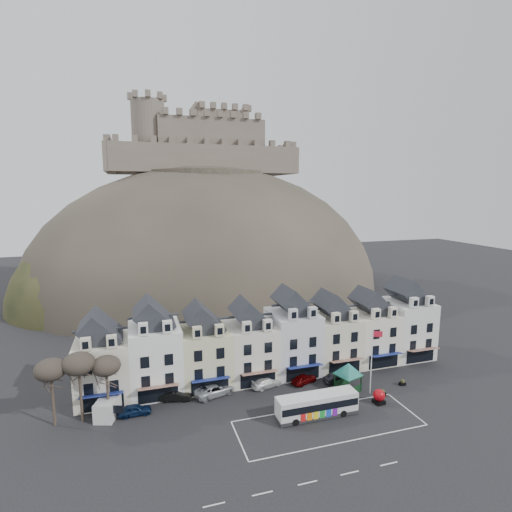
{
  "coord_description": "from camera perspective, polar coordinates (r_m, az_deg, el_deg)",
  "views": [
    {
      "loc": [
        -19.21,
        -37.8,
        27.34
      ],
      "look_at": [
        0.04,
        24.0,
        16.74
      ],
      "focal_mm": 28.0,
      "sensor_mm": 36.0,
      "label": 1
    }
  ],
  "objects": [
    {
      "name": "castle",
      "position": [
        116.14,
        -7.7,
        15.58
      ],
      "size": [
        50.2,
        22.2,
        22.0
      ],
      "color": "#655A4D",
      "rests_on": "ground"
    },
    {
      "name": "planter_east",
      "position": [
        63.0,
        20.19,
        -16.58
      ],
      "size": [
        0.94,
        0.64,
        0.91
      ],
      "rotation": [
        0.0,
        0.0,
        -0.08
      ],
      "color": "black",
      "rests_on": "ground"
    },
    {
      "name": "planter_west",
      "position": [
        59.37,
        17.62,
        -18.1
      ],
      "size": [
        1.0,
        0.7,
        0.91
      ],
      "rotation": [
        0.0,
        0.0,
        -0.29
      ],
      "color": "black",
      "rests_on": "ground"
    },
    {
      "name": "bus_shelter",
      "position": [
        58.51,
        13.05,
        -15.48
      ],
      "size": [
        5.92,
        5.92,
        3.93
      ],
      "rotation": [
        0.0,
        0.0,
        0.3
      ],
      "color": "#113318",
      "rests_on": "ground"
    },
    {
      "name": "car_white",
      "position": [
        59.01,
        1.52,
        -17.56
      ],
      "size": [
        4.95,
        3.03,
        1.34
      ],
      "primitive_type": "imported",
      "rotation": [
        0.0,
        0.0,
        1.84
      ],
      "color": "white",
      "rests_on": "ground"
    },
    {
      "name": "townhouse_terrace",
      "position": [
        61.25,
        2.38,
        -11.79
      ],
      "size": [
        54.4,
        9.35,
        11.8
      ],
      "color": "beige",
      "rests_on": "ground"
    },
    {
      "name": "car_navy",
      "position": [
        54.72,
        -16.95,
        -20.28
      ],
      "size": [
        4.02,
        1.68,
        1.36
      ],
      "primitive_type": "imported",
      "rotation": [
        0.0,
        0.0,
        1.59
      ],
      "color": "#0C1C3C",
      "rests_on": "ground"
    },
    {
      "name": "castle_hill",
      "position": [
        112.05,
        -6.28,
        -4.82
      ],
      "size": [
        100.0,
        76.0,
        68.0
      ],
      "color": "#343028",
      "rests_on": "ground"
    },
    {
      "name": "car_black",
      "position": [
        56.66,
        -11.41,
        -18.96
      ],
      "size": [
        4.36,
        2.36,
        1.36
      ],
      "primitive_type": "imported",
      "rotation": [
        0.0,
        0.0,
        1.34
      ],
      "color": "black",
      "rests_on": "ground"
    },
    {
      "name": "tree_left_far",
      "position": [
        53.35,
        -27.3,
        -14.31
      ],
      "size": [
        3.61,
        3.61,
        8.24
      ],
      "color": "#31261F",
      "rests_on": "ground"
    },
    {
      "name": "white_van",
      "position": [
        55.7,
        -20.17,
        -19.33
      ],
      "size": [
        3.67,
        5.53,
        2.33
      ],
      "rotation": [
        0.0,
        0.0,
        -0.31
      ],
      "color": "silver",
      "rests_on": "ground"
    },
    {
      "name": "tree_left_mid",
      "position": [
        52.75,
        -24.03,
        -13.93
      ],
      "size": [
        3.78,
        3.78,
        8.64
      ],
      "color": "#31261F",
      "rests_on": "ground"
    },
    {
      "name": "tree_left_near",
      "position": [
        52.72,
        -20.64,
        -14.54
      ],
      "size": [
        3.43,
        3.43,
        7.84
      ],
      "color": "#31261F",
      "rests_on": "ground"
    },
    {
      "name": "bus",
      "position": [
        52.47,
        8.69,
        -20.2
      ],
      "size": [
        10.19,
        2.42,
        2.87
      ],
      "rotation": [
        0.0,
        0.0,
        -0.0
      ],
      "color": "#262628",
      "rests_on": "ground"
    },
    {
      "name": "ground",
      "position": [
        50.45,
        8.83,
        -23.63
      ],
      "size": [
        300.0,
        300.0,
        0.0
      ],
      "primitive_type": "plane",
      "color": "black",
      "rests_on": "ground"
    },
    {
      "name": "flagpole",
      "position": [
        57.49,
        16.3,
        -13.68
      ],
      "size": [
        1.24,
        0.59,
        9.2
      ],
      "rotation": [
        0.0,
        0.0,
        -0.41
      ],
      "color": "silver",
      "rests_on": "ground"
    },
    {
      "name": "car_silver",
      "position": [
        57.2,
        -5.94,
        -18.42
      ],
      "size": [
        6.05,
        4.07,
        1.56
      ],
      "primitive_type": "imported",
      "rotation": [
        0.0,
        0.0,
        1.86
      ],
      "color": "#B2B6BA",
      "rests_on": "ground"
    },
    {
      "name": "car_maroon",
      "position": [
        60.29,
        6.87,
        -17.01
      ],
      "size": [
        4.29,
        2.87,
        1.36
      ],
      "primitive_type": "imported",
      "rotation": [
        0.0,
        0.0,
        1.92
      ],
      "color": "#4C0404",
      "rests_on": "ground"
    },
    {
      "name": "car_charcoal",
      "position": [
        61.31,
        11.49,
        -16.7
      ],
      "size": [
        4.12,
        1.95,
        1.31
      ],
      "primitive_type": "imported",
      "rotation": [
        0.0,
        0.0,
        1.72
      ],
      "color": "black",
      "rests_on": "ground"
    },
    {
      "name": "coach_bay_markings",
      "position": [
        52.17,
        10.32,
        -22.46
      ],
      "size": [
        22.0,
        7.5,
        0.01
      ],
      "primitive_type": "cube",
      "color": "silver",
      "rests_on": "ground"
    },
    {
      "name": "red_buoy",
      "position": [
        57.17,
        17.17,
        -18.61
      ],
      "size": [
        1.53,
        1.53,
        1.89
      ],
      "rotation": [
        0.0,
        0.0,
        0.12
      ],
      "color": "black",
      "rests_on": "ground"
    }
  ]
}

